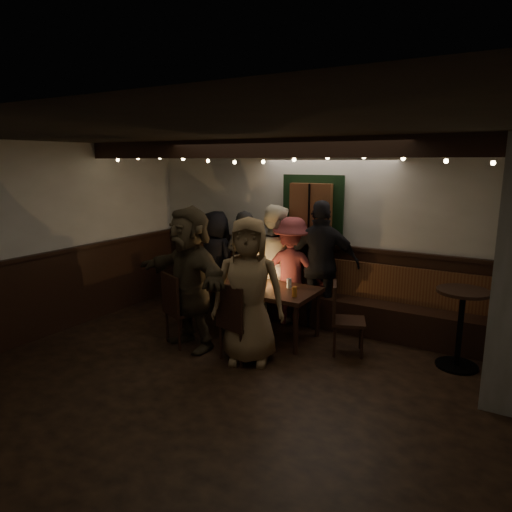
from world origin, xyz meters
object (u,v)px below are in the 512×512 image
Objects in this scene: chair_near_left at (178,305)px; dining_table at (248,289)px; chair_near_right at (236,318)px; high_top at (461,319)px; person_c at (273,262)px; person_g at (248,291)px; person_a at (216,259)px; person_e at (321,265)px; person_b at (245,263)px; person_f at (190,278)px; chair_end at (342,314)px; person_d at (292,271)px.

dining_table is at bearing 57.16° from chair_near_left.
chair_near_right reaches higher than dining_table.
person_c is at bearing 171.14° from high_top.
person_a is at bearing 111.45° from person_g.
person_a is 0.86× the size of person_e.
person_b is 1.23m from person_e.
person_f is at bearing 75.79° from person_c.
person_g is at bearing 16.50° from person_f.
chair_end is 0.49× the size of person_f.
chair_near_left is 2.07m from chair_end.
person_d is at bearing 90.60° from chair_near_right.
high_top is 2.45m from person_g.
person_d is 0.91× the size of person_g.
high_top is at bearing 27.19° from chair_near_right.
person_a is at bearing -21.84° from person_e.
person_e is (0.75, 0.03, 0.05)m from person_c.
high_top is at bearing 6.44° from dining_table.
chair_end is at bearing -167.18° from high_top.
person_f is 0.87m from person_g.
person_e is (0.75, 0.75, 0.28)m from dining_table.
person_d is (0.35, 0.64, 0.16)m from dining_table.
person_g is at bearing -137.07° from chair_end.
chair_end is 1.22m from person_d.
dining_table is 1.05× the size of person_e.
person_e is at bearing -177.58° from person_c.
person_g is at bearing 2.43° from chair_near_left.
person_g reaches higher than chair_end.
dining_table is at bearing 115.33° from person_b.
chair_near_right is 1.08× the size of chair_end.
chair_end is 1.23m from person_g.
person_f is at bearing 173.11° from chair_near_right.
person_g is at bearing 113.27° from person_b.
chair_near_left is 3.40m from high_top.
chair_near_left is 0.91m from chair_near_right.
chair_near_left is at bearing 77.00° from person_b.
person_f reaches higher than person_c.
chair_end is (0.98, 0.88, -0.04)m from chair_near_right.
person_g is (0.96, -1.45, 0.06)m from person_b.
dining_table is 1.06× the size of person_f.
chair_near_right is at bearing 108.29° from person_b.
person_c is 0.95× the size of person_e.
chair_end is at bearing 23.98° from chair_near_left.
person_f is at bearing 31.03° from person_e.
person_c reaches higher than dining_table.
dining_table is 2.68m from high_top.
person_c reaches higher than chair_near_left.
chair_near_left is 1.66m from person_a.
person_d reaches higher than chair_near_right.
person_e is (1.81, 0.02, 0.12)m from person_a.
chair_end is 0.51× the size of person_c.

